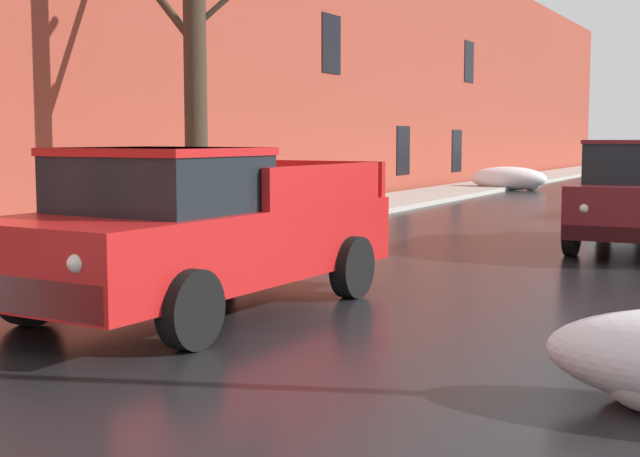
# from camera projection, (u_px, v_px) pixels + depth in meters

# --- Properties ---
(left_sidewalk_slab) EXTENTS (2.46, 80.00, 0.13)m
(left_sidewalk_slab) POSITION_uv_depth(u_px,v_px,m) (314.00, 214.00, 20.85)
(left_sidewalk_slab) COLOR #A8A399
(left_sidewalk_slab) RESTS_ON ground
(brick_townhouse_facade) EXTENTS (0.63, 80.00, 8.47)m
(brick_townhouse_facade) POSITION_uv_depth(u_px,v_px,m) (251.00, 37.00, 21.24)
(brick_townhouse_facade) COLOR brown
(brick_townhouse_facade) RESTS_ON ground
(snow_bank_mid_block_left) EXTENTS (2.73, 1.12, 0.83)m
(snow_bank_mid_block_left) POSITION_uv_depth(u_px,v_px,m) (511.00, 179.00, 31.27)
(snow_bank_mid_block_left) COLOR white
(snow_bank_mid_block_left) RESTS_ON ground
(bare_tree_second_along_sidewalk) EXTENTS (3.77, 1.28, 7.40)m
(bare_tree_second_along_sidewalk) POSITION_uv_depth(u_px,v_px,m) (198.00, 13.00, 14.51)
(bare_tree_second_along_sidewalk) COLOR #382B1E
(bare_tree_second_along_sidewalk) RESTS_ON ground
(pickup_truck_red_approaching_near_lane) EXTENTS (2.44, 5.09, 1.76)m
(pickup_truck_red_approaching_near_lane) POSITION_uv_depth(u_px,v_px,m) (196.00, 230.00, 9.42)
(pickup_truck_red_approaching_near_lane) COLOR red
(pickup_truck_red_approaching_near_lane) RESTS_ON ground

